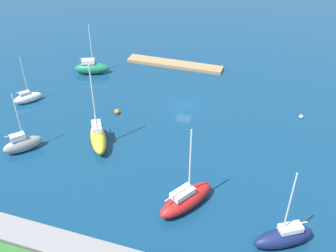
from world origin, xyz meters
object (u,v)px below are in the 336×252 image
pier_dock (174,64)px  sailboat_green_lone_north (92,68)px  sailboat_navy_along_channel (284,237)px  mooring_buoy_white (301,117)px  mooring_buoy_orange (117,112)px  sailboat_gray_outer_mooring (23,144)px  sailboat_red_far_north (186,199)px  sailboat_yellow_off_beacon (98,137)px  sailboat_white_lone_south (28,97)px

pier_dock → sailboat_green_lone_north: sailboat_green_lone_north is taller
sailboat_green_lone_north → sailboat_navy_along_channel: (-38.05, 30.18, -0.08)m
mooring_buoy_white → mooring_buoy_orange: bearing=15.4°
sailboat_navy_along_channel → sailboat_gray_outer_mooring: bearing=-40.3°
sailboat_navy_along_channel → mooring_buoy_white: (-1.11, -26.06, -0.82)m
sailboat_red_far_north → mooring_buoy_white: bearing=3.7°
sailboat_navy_along_channel → mooring_buoy_orange: size_ratio=11.92×
sailboat_gray_outer_mooring → mooring_buoy_orange: (-8.49, -12.94, -0.78)m
sailboat_yellow_off_beacon → sailboat_navy_along_channel: (-26.38, 9.70, -0.28)m
sailboat_gray_outer_mooring → sailboat_white_lone_south: bearing=72.5°
pier_dock → sailboat_yellow_off_beacon: (2.52, 28.81, 1.10)m
mooring_buoy_orange → sailboat_yellow_off_beacon: bearing=96.8°
mooring_buoy_orange → sailboat_gray_outer_mooring: bearing=56.7°
sailboat_gray_outer_mooring → sailboat_white_lone_south: size_ratio=1.11×
sailboat_yellow_off_beacon → sailboat_green_lone_north: size_ratio=1.32×
sailboat_yellow_off_beacon → mooring_buoy_white: (-27.49, -16.36, -1.10)m
sailboat_green_lone_north → mooring_buoy_white: (-39.16, 4.12, -0.90)m
mooring_buoy_white → sailboat_green_lone_north: bearing=-6.0°
sailboat_gray_outer_mooring → mooring_buoy_white: bearing=-20.5°
sailboat_navy_along_channel → mooring_buoy_orange: 32.91m
mooring_buoy_white → sailboat_yellow_off_beacon: bearing=30.7°
sailboat_red_far_north → sailboat_white_lone_south: (32.07, -14.97, -0.34)m
sailboat_white_lone_south → mooring_buoy_orange: bearing=-46.1°
mooring_buoy_orange → mooring_buoy_white: size_ratio=1.33×
sailboat_gray_outer_mooring → mooring_buoy_white: size_ratio=14.24×
sailboat_white_lone_south → mooring_buoy_orange: size_ratio=9.64×
sailboat_white_lone_south → mooring_buoy_white: 45.33m
sailboat_gray_outer_mooring → pier_dock: bearing=20.3°
mooring_buoy_white → sailboat_gray_outer_mooring: bearing=29.3°
mooring_buoy_orange → mooring_buoy_white: mooring_buoy_orange is taller
sailboat_white_lone_south → mooring_buoy_orange: 15.96m
sailboat_navy_along_channel → sailboat_red_far_north: (11.22, -1.99, 0.13)m
mooring_buoy_orange → mooring_buoy_white: 29.56m
sailboat_gray_outer_mooring → sailboat_red_far_north: 24.89m
sailboat_white_lone_south → sailboat_gray_outer_mooring: bearing=-108.3°
sailboat_red_far_north → sailboat_navy_along_channel: bearing=-69.2°
pier_dock → sailboat_yellow_off_beacon: 28.94m
sailboat_red_far_north → mooring_buoy_white: size_ratio=17.15×
pier_dock → sailboat_gray_outer_mooring: (12.02, 33.21, 0.89)m
sailboat_navy_along_channel → mooring_buoy_orange: (27.39, -18.23, -0.72)m
sailboat_navy_along_channel → sailboat_red_far_north: bearing=-42.0°
sailboat_navy_along_channel → mooring_buoy_orange: bearing=-65.6°
sailboat_yellow_off_beacon → sailboat_white_lone_south: 18.41m
sailboat_navy_along_channel → sailboat_white_lone_south: sailboat_navy_along_channel is taller
sailboat_navy_along_channel → sailboat_red_far_north: size_ratio=0.92×
pier_dock → sailboat_white_lone_south: size_ratio=2.40×
sailboat_yellow_off_beacon → mooring_buoy_white: 32.01m
sailboat_yellow_off_beacon → mooring_buoy_white: sailboat_yellow_off_beacon is taller
sailboat_yellow_off_beacon → sailboat_white_lone_south: (16.91, -7.26, -0.49)m
mooring_buoy_orange → sailboat_navy_along_channel: bearing=146.4°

